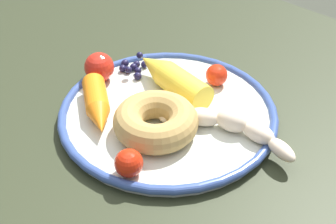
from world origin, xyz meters
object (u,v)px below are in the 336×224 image
plate (168,114)px  tomato_mid (217,75)px  carrot_yellow (171,78)px  donut (156,121)px  carrot_orange (97,106)px  tomato_far (99,67)px  banana (230,125)px  blueberry_pile (133,67)px  dining_table (149,145)px  tomato_near (129,163)px

plate → tomato_mid: 0.10m
carrot_yellow → donut: (-0.05, 0.08, -0.00)m
carrot_orange → donut: bearing=-162.6°
tomato_far → banana: bearing=-171.6°
carrot_yellow → blueberry_pile: size_ratio=2.76×
blueberry_pile → tomato_mid: size_ratio=1.59×
plate → donut: (-0.02, 0.04, 0.02)m
dining_table → tomato_near: (-0.10, 0.13, 0.12)m
donut → carrot_orange: bearing=17.4°
donut → banana: bearing=-137.7°
dining_table → blueberry_pile: blueberry_pile is taller
banana → tomato_mid: tomato_mid is taller
donut → tomato_near: (-0.03, 0.07, -0.00)m
plate → carrot_orange: (0.07, 0.07, 0.02)m
carrot_yellow → carrot_orange: bearing=73.7°
tomato_far → donut: bearing=167.4°
donut → tomato_mid: donut is taller
tomato_far → plate: bearing=-175.5°
carrot_yellow → donut: carrot_yellow is taller
plate → tomato_far: tomato_far is taller
tomato_far → blueberry_pile: bearing=-111.4°
plate → blueberry_pile: bearing=-20.2°
dining_table → carrot_yellow: 0.13m
donut → tomato_far: 0.15m
carrot_orange → carrot_yellow: (-0.03, -0.11, 0.00)m
blueberry_pile → carrot_orange: bearing=111.2°
carrot_yellow → dining_table: bearing=59.4°
plate → carrot_yellow: carrot_yellow is taller
plate → carrot_yellow: bearing=-52.3°
banana → carrot_orange: carrot_orange is taller
dining_table → tomato_far: tomato_far is taller
banana → carrot_orange: (0.15, 0.09, 0.00)m
donut → blueberry_pile: size_ratio=2.15×
plate → tomato_mid: tomato_mid is taller
carrot_yellow → tomato_near: bearing=116.0°
banana → carrot_orange: size_ratio=1.70×
dining_table → tomato_mid: bearing=-125.0°
dining_table → tomato_mid: tomato_mid is taller
tomato_far → tomato_mid: bearing=-141.7°
carrot_orange → dining_table: bearing=-100.0°
carrot_yellow → blueberry_pile: (0.07, 0.00, -0.01)m
plate → tomato_mid: (-0.01, -0.10, 0.02)m
dining_table → donut: donut is taller
dining_table → banana: size_ratio=5.67×
blueberry_pile → tomato_near: size_ratio=1.49×
carrot_yellow → banana: bearing=170.1°
dining_table → tomato_mid: 0.16m
carrot_orange → tomato_near: 0.12m
dining_table → blueberry_pile: 0.12m
tomato_near → tomato_far: size_ratio=0.78×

